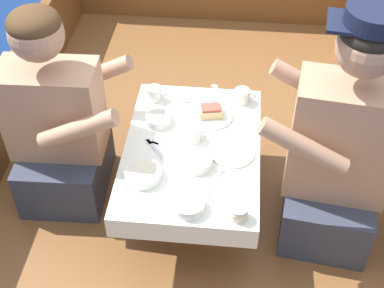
{
  "coord_description": "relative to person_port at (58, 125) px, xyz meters",
  "views": [
    {
      "loc": [
        0.16,
        -1.7,
        2.24
      ],
      "look_at": [
        0.0,
        -0.08,
        0.71
      ],
      "focal_mm": 50.0,
      "sensor_mm": 36.0,
      "label": 1
    }
  ],
  "objects": [
    {
      "name": "person_port",
      "position": [
        0.0,
        0.0,
        0.0
      ],
      "size": [
        0.53,
        0.45,
        0.94
      ],
      "rotation": [
        0.0,
        0.0,
        0.03
      ],
      "color": "#333847",
      "rests_on": "boat_deck"
    },
    {
      "name": "utensil_spoon_port",
      "position": [
        0.7,
        -0.21,
        -0.03
      ],
      "size": [
        0.07,
        0.17,
        0.01
      ],
      "rotation": [
        0.0,
        0.0,
        1.27
      ],
      "color": "silver",
      "rests_on": "cockpit_table"
    },
    {
      "name": "person_starboard",
      "position": [
        1.17,
        -0.12,
        0.06
      ],
      "size": [
        0.56,
        0.49,
        1.07
      ],
      "rotation": [
        0.0,
        0.0,
        3.02
      ],
      "color": "#333847",
      "rests_on": "boat_deck"
    },
    {
      "name": "bowl_port_far",
      "position": [
        0.61,
        -0.15,
        -0.01
      ],
      "size": [
        0.12,
        0.12,
        0.04
      ],
      "color": "silver",
      "rests_on": "cockpit_table"
    },
    {
      "name": "bowl_center_far",
      "position": [
        0.41,
        -0.24,
        -0.01
      ],
      "size": [
        0.15,
        0.15,
        0.04
      ],
      "color": "silver",
      "rests_on": "cockpit_table"
    },
    {
      "name": "cockpit_table",
      "position": [
        0.58,
        -0.05,
        -0.07
      ],
      "size": [
        0.57,
        0.83,
        0.35
      ],
      "color": "#B2B2B7",
      "rests_on": "boat_deck"
    },
    {
      "name": "utensil_spoon_center",
      "position": [
        0.49,
        0.23,
        -0.03
      ],
      "size": [
        0.14,
        0.11,
        0.01
      ],
      "rotation": [
        0.0,
        0.0,
        0.66
      ],
      "color": "silver",
      "rests_on": "cockpit_table"
    },
    {
      "name": "bowl_port_near",
      "position": [
        0.6,
        -0.38,
        -0.01
      ],
      "size": [
        0.12,
        0.12,
        0.04
      ],
      "color": "silver",
      "rests_on": "cockpit_table"
    },
    {
      "name": "utensil_knife_port",
      "position": [
        0.49,
        0.03,
        -0.03
      ],
      "size": [
        0.15,
        0.1,
        0.0
      ],
      "rotation": [
        0.0,
        0.0,
        0.53
      ],
      "color": "silver",
      "rests_on": "cockpit_table"
    },
    {
      "name": "coffee_cup_port",
      "position": [
        0.38,
        0.26,
        0.01
      ],
      "size": [
        0.09,
        0.07,
        0.07
      ],
      "color": "silver",
      "rests_on": "cockpit_table"
    },
    {
      "name": "coffee_cup_center",
      "position": [
        0.78,
        0.28,
        0.0
      ],
      "size": [
        0.1,
        0.07,
        0.06
      ],
      "color": "silver",
      "rests_on": "cockpit_table"
    },
    {
      "name": "sandwich",
      "position": [
        0.65,
        0.16,
        0.0
      ],
      "size": [
        0.11,
        0.09,
        0.05
      ],
      "rotation": [
        0.0,
        0.0,
        0.19
      ],
      "color": "#E0BC7F",
      "rests_on": "plate_sandwich"
    },
    {
      "name": "ground_plane",
      "position": [
        0.58,
        0.03,
        -0.72
      ],
      "size": [
        60.0,
        60.0,
        0.0
      ],
      "primitive_type": "plane",
      "color": "navy"
    },
    {
      "name": "bowl_starboard_near",
      "position": [
        0.42,
        0.09,
        -0.01
      ],
      "size": [
        0.11,
        0.11,
        0.04
      ],
      "color": "silver",
      "rests_on": "cockpit_table"
    },
    {
      "name": "utensil_spoon_starboard",
      "position": [
        0.67,
        0.34,
        -0.03
      ],
      "size": [
        0.11,
        0.15,
        0.01
      ],
      "rotation": [
        0.0,
        0.0,
        2.14
      ],
      "color": "silver",
      "rests_on": "cockpit_table"
    },
    {
      "name": "coffee_cup_starboard",
      "position": [
        0.59,
        0.0,
        0.0
      ],
      "size": [
        0.1,
        0.07,
        0.06
      ],
      "color": "silver",
      "rests_on": "cockpit_table"
    },
    {
      "name": "utensil_fork_starboard",
      "position": [
        0.47,
        -0.06,
        -0.03
      ],
      "size": [
        0.16,
        0.09,
        0.0
      ],
      "rotation": [
        0.0,
        0.0,
        2.69
      ],
      "color": "silver",
      "rests_on": "cockpit_table"
    },
    {
      "name": "plate_sandwich",
      "position": [
        0.65,
        0.16,
        -0.02
      ],
      "size": [
        0.2,
        0.2,
        0.01
      ],
      "color": "silver",
      "rests_on": "cockpit_table"
    },
    {
      "name": "tin_can",
      "position": [
        0.79,
        -0.41,
        -0.0
      ],
      "size": [
        0.07,
        0.07,
        0.05
      ],
      "color": "silver",
      "rests_on": "cockpit_table"
    },
    {
      "name": "utensil_fork_port",
      "position": [
        0.43,
        -0.08,
        -0.03
      ],
      "size": [
        0.12,
        0.15,
        0.0
      ],
      "rotation": [
        0.0,
        0.0,
        2.23
      ],
      "color": "silver",
      "rests_on": "cockpit_table"
    },
    {
      "name": "boat_deck",
      "position": [
        0.58,
        0.03,
        -0.55
      ],
      "size": [
        1.99,
        3.27,
        0.33
      ],
      "primitive_type": "cube",
      "color": "brown",
      "rests_on": "ground_plane"
    },
    {
      "name": "plate_bread",
      "position": [
        0.75,
        -0.07,
        -0.02
      ],
      "size": [
        0.19,
        0.19,
        0.01
      ],
      "color": "silver",
      "rests_on": "cockpit_table"
    }
  ]
}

